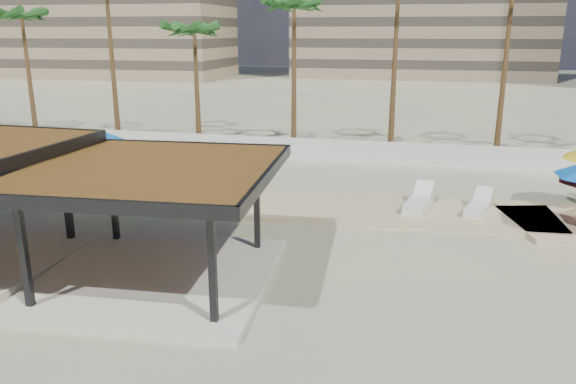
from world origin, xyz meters
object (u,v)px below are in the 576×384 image
Objects in this scene: umbrella_a at (100,136)px; lounger_b at (479,207)px; pavilion_central at (153,212)px; lounger_a at (165,176)px; lounger_c at (419,203)px.

lounger_b is at bearing -5.68° from umbrella_a.
lounger_a is (-4.43, 10.09, -1.72)m from pavilion_central.
lounger_b is 0.91× the size of lounger_c.
lounger_b is 2.33m from lounger_c.
umbrella_a is at bearing 95.76° from lounger_c.
lounger_c is (11.95, -1.83, 0.02)m from lounger_a.
pavilion_central is at bearing 147.34° from lounger_b.
lounger_a is 1.00× the size of lounger_b.
lounger_a is 0.91× the size of lounger_c.
lounger_c is at bearing -112.29° from lounger_a.
lounger_c is (15.24, -1.78, -1.79)m from umbrella_a.
lounger_a is at bearing 93.73° from lounger_c.
lounger_c is at bearing 44.04° from pavilion_central.
umbrella_a is at bearing 77.23° from lounger_a.
umbrella_a is (-7.72, 10.04, 0.10)m from pavilion_central.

